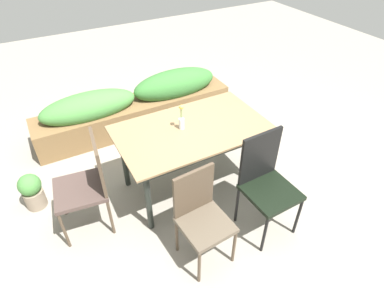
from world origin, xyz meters
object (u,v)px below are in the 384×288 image
(potted_plant, at_px, (32,191))
(chair_near_right, at_px, (266,179))
(chair_end_left, at_px, (88,181))
(planter_box, at_px, (136,106))
(chair_near_left, at_px, (201,213))
(dining_table, at_px, (192,134))
(flower_vase, at_px, (181,119))

(potted_plant, bearing_deg, chair_near_right, -33.48)
(potted_plant, bearing_deg, chair_end_left, -45.01)
(chair_near_right, bearing_deg, planter_box, -80.03)
(chair_near_left, bearing_deg, dining_table, -117.75)
(potted_plant, bearing_deg, chair_near_left, -45.94)
(chair_near_left, xyz_separation_m, potted_plant, (-1.26, 1.30, -0.29))
(dining_table, relative_size, chair_near_right, 1.50)
(chair_near_right, relative_size, planter_box, 0.38)
(chair_near_left, height_order, flower_vase, flower_vase)
(planter_box, bearing_deg, dining_table, -85.32)
(dining_table, distance_m, chair_near_right, 0.87)
(planter_box, bearing_deg, chair_near_left, -96.13)
(chair_near_right, bearing_deg, chair_end_left, -30.21)
(chair_near_right, bearing_deg, chair_near_left, -0.87)
(chair_near_left, xyz_separation_m, chair_end_left, (-0.75, 0.79, 0.05))
(flower_vase, relative_size, potted_plant, 0.67)
(dining_table, height_order, planter_box, dining_table)
(chair_near_left, relative_size, flower_vase, 3.24)
(flower_vase, bearing_deg, chair_near_left, -106.91)
(chair_end_left, relative_size, planter_box, 0.36)
(chair_near_right, height_order, chair_near_left, chair_near_right)
(dining_table, relative_size, flower_vase, 5.50)
(dining_table, xyz_separation_m, chair_end_left, (-1.09, -0.01, -0.14))
(chair_end_left, bearing_deg, chair_near_right, -111.32)
(dining_table, bearing_deg, flower_vase, 153.47)
(chair_near_right, xyz_separation_m, flower_vase, (-0.43, 0.83, 0.31))
(chair_near_right, bearing_deg, flower_vase, -64.32)
(chair_end_left, bearing_deg, potted_plant, 52.06)
(dining_table, relative_size, planter_box, 0.56)
(chair_near_right, xyz_separation_m, potted_plant, (-1.95, 1.29, -0.36))
(chair_near_left, distance_m, flower_vase, 0.96)
(dining_table, relative_size, chair_end_left, 1.55)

